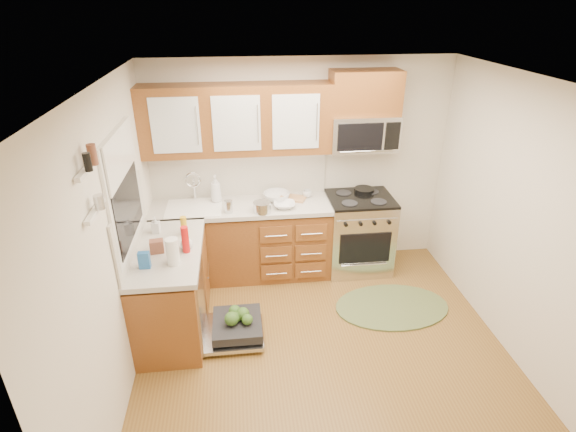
{
  "coord_description": "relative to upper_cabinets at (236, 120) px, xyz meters",
  "views": [
    {
      "loc": [
        -0.73,
        -3.26,
        3.07
      ],
      "look_at": [
        -0.25,
        0.85,
        1.04
      ],
      "focal_mm": 28.0,
      "sensor_mm": 36.0,
      "label": 1
    }
  ],
  "objects": [
    {
      "name": "wall_left",
      "position": [
        -1.02,
        -1.57,
        -0.62
      ],
      "size": [
        0.04,
        3.5,
        2.5
      ],
      "primitive_type": "cube",
      "color": "beige",
      "rests_on": "ground"
    },
    {
      "name": "red_bottle",
      "position": [
        -0.52,
        -1.13,
        -0.82
      ],
      "size": [
        0.07,
        0.07,
        0.26
      ],
      "primitive_type": "cylinder",
      "rotation": [
        0.0,
        0.0,
        0.06
      ],
      "color": "red",
      "rests_on": "countertop_left"
    },
    {
      "name": "microwave",
      "position": [
        1.41,
        -0.02,
        -0.18
      ],
      "size": [
        0.76,
        0.38,
        0.4
      ],
      "primitive_type": null,
      "color": "silver",
      "rests_on": "ground"
    },
    {
      "name": "mustard_bottle",
      "position": [
        -0.57,
        -0.78,
        -0.85
      ],
      "size": [
        0.08,
        0.08,
        0.19
      ],
      "primitive_type": "cylinder",
      "rotation": [
        0.0,
        0.0,
        0.29
      ],
      "color": "gold",
      "rests_on": "countertop_left"
    },
    {
      "name": "shelf_lower",
      "position": [
        -0.99,
        -1.92,
        -0.12
      ],
      "size": [
        0.04,
        0.4,
        0.03
      ],
      "primitive_type": "cube",
      "color": "white",
      "rests_on": "ground"
    },
    {
      "name": "base_cabinet_left",
      "position": [
        -0.72,
        -1.05,
        -1.45
      ],
      "size": [
        0.6,
        1.25,
        0.85
      ],
      "primitive_type": "cube",
      "color": "brown",
      "rests_on": "ground"
    },
    {
      "name": "upper_cabinets",
      "position": [
        0.0,
        0.0,
        0.0
      ],
      "size": [
        2.05,
        0.35,
        0.75
      ],
      "primitive_type": null,
      "color": "brown",
      "rests_on": "ground"
    },
    {
      "name": "bowl_b",
      "position": [
        0.42,
        -0.05,
        -0.9
      ],
      "size": [
        0.36,
        0.36,
        0.1
      ],
      "primitive_type": "imported",
      "rotation": [
        0.0,
        0.0,
        0.22
      ],
      "color": "#999999",
      "rests_on": "countertop_back"
    },
    {
      "name": "bowl_a",
      "position": [
        0.49,
        -0.26,
        -0.92
      ],
      "size": [
        0.26,
        0.26,
        0.06
      ],
      "primitive_type": "imported",
      "rotation": [
        0.0,
        0.0,
        -0.08
      ],
      "color": "#999999",
      "rests_on": "countertop_back"
    },
    {
      "name": "countertop_back",
      "position": [
        0.0,
        -0.14,
        -0.97
      ],
      "size": [
        2.07,
        0.64,
        0.05
      ],
      "primitive_type": "cube",
      "color": "#B8B2A8",
      "rests_on": "base_cabinet_back"
    },
    {
      "name": "blue_carton",
      "position": [
        -0.86,
        -1.37,
        -0.87
      ],
      "size": [
        0.1,
        0.06,
        0.16
      ],
      "primitive_type": "cube",
      "rotation": [
        0.0,
        0.0,
        -0.02
      ],
      "color": "#235CA4",
      "rests_on": "countertop_left"
    },
    {
      "name": "paper_towel_roll",
      "position": [
        -0.62,
        -1.32,
        -0.83
      ],
      "size": [
        0.14,
        0.14,
        0.25
      ],
      "primitive_type": "cylinder",
      "rotation": [
        0.0,
        0.0,
        -0.23
      ],
      "color": "white",
      "rests_on": "countertop_left"
    },
    {
      "name": "cup",
      "position": [
        0.79,
        -0.01,
        -0.91
      ],
      "size": [
        0.14,
        0.14,
        0.08
      ],
      "primitive_type": "imported",
      "rotation": [
        0.0,
        0.0,
        0.43
      ],
      "color": "#999999",
      "rests_on": "countertop_back"
    },
    {
      "name": "stock_pot",
      "position": [
        0.23,
        -0.35,
        -0.89
      ],
      "size": [
        0.25,
        0.25,
        0.12
      ],
      "primitive_type": "cylinder",
      "rotation": [
        0.0,
        0.0,
        0.29
      ],
      "color": "silver",
      "rests_on": "countertop_back"
    },
    {
      "name": "skillet",
      "position": [
        1.49,
        0.02,
        -0.9
      ],
      "size": [
        0.29,
        0.29,
        0.04
      ],
      "primitive_type": "cylinder",
      "rotation": [
        0.0,
        0.0,
        -0.27
      ],
      "color": "black",
      "rests_on": "range"
    },
    {
      "name": "soap_bottle_b",
      "position": [
        -0.86,
        -0.7,
        -0.86
      ],
      "size": [
        0.08,
        0.08,
        0.17
      ],
      "primitive_type": "imported",
      "rotation": [
        0.0,
        0.0,
        -0.06
      ],
      "color": "#999999",
      "rests_on": "countertop_left"
    },
    {
      "name": "wall_front",
      "position": [
        0.73,
        -3.33,
        -0.62
      ],
      "size": [
        3.5,
        0.04,
        2.5
      ],
      "primitive_type": "cube",
      "color": "beige",
      "rests_on": "ground"
    },
    {
      "name": "ceiling",
      "position": [
        0.73,
        -1.57,
        0.62
      ],
      "size": [
        3.5,
        3.5,
        0.0
      ],
      "primitive_type": "plane",
      "rotation": [
        3.14,
        0.0,
        0.0
      ],
      "color": "white",
      "rests_on": "ground"
    },
    {
      "name": "sink",
      "position": [
        -0.52,
        -0.16,
        -1.07
      ],
      "size": [
        0.62,
        0.5,
        0.26
      ],
      "primitive_type": null,
      "color": "white",
      "rests_on": "ground"
    },
    {
      "name": "wall_right",
      "position": [
        2.48,
        -1.57,
        -0.62
      ],
      "size": [
        0.04,
        3.5,
        2.5
      ],
      "primitive_type": "cube",
      "color": "beige",
      "rests_on": "ground"
    },
    {
      "name": "backsplash_back",
      "position": [
        0.0,
        0.16,
        -0.67
      ],
      "size": [
        2.05,
        0.02,
        0.57
      ],
      "primitive_type": "cube",
      "color": "beige",
      "rests_on": "ground"
    },
    {
      "name": "rug",
      "position": [
        1.59,
        -1.01,
        -1.86
      ],
      "size": [
        1.46,
        1.24,
        0.02
      ],
      "primitive_type": null,
      "rotation": [
        0.0,
        0.0,
        0.41
      ],
      "color": "#5D6A3C",
      "rests_on": "ground"
    },
    {
      "name": "floor",
      "position": [
        0.73,
        -1.57,
        -1.88
      ],
      "size": [
        3.5,
        3.5,
        0.0
      ],
      "primitive_type": "plane",
      "color": "brown",
      "rests_on": "ground"
    },
    {
      "name": "range",
      "position": [
        1.41,
        -0.15,
        -1.4
      ],
      "size": [
        0.76,
        0.64,
        0.95
      ],
      "primitive_type": null,
      "color": "silver",
      "rests_on": "ground"
    },
    {
      "name": "dishwasher",
      "position": [
        -0.13,
        -1.27,
        -1.77
      ],
      "size": [
        0.7,
        0.6,
        0.2
      ],
      "primitive_type": null,
      "color": "silver",
      "rests_on": "ground"
    },
    {
      "name": "base_cabinet_back",
      "position": [
        0.0,
        -0.12,
        -1.45
      ],
      "size": [
        2.05,
        0.6,
        0.85
      ],
      "primitive_type": "cube",
      "color": "brown",
      "rests_on": "ground"
    },
    {
      "name": "soap_bottle_c",
      "position": [
        -0.52,
        -1.07,
        -0.88
      ],
      "size": [
        0.12,
        0.12,
        0.15
      ],
      "primitive_type": "imported",
      "rotation": [
        0.0,
        0.0,
        -0.05
      ],
      "color": "#999999",
      "rests_on": "countertop_left"
    },
    {
      "name": "cutting_board",
      "position": [
        0.61,
        -0.03,
        -0.94
      ],
      "size": [
        0.35,
        0.29,
        0.02
      ],
      "primitive_type": "cube",
      "rotation": [
        0.0,
        0.0,
        -0.41
      ],
      "color": "tan",
      "rests_on": "countertop_back"
    },
    {
      "name": "wall_back",
      "position": [
        0.73,
        0.18,
        -0.62
      ],
      "size": [
        3.5,
        0.04,
        2.5
      ],
      "primitive_type": "cube",
      "color": "beige",
      "rests_on": "ground"
    },
    {
      "name": "canister",
      "position": [
        -0.13,
        -0.32,
        -0.88
      ],
      "size": [
        0.1,
        0.1,
        0.15
      ],
      "primitive_type": "cylinder",
      "rotation": [
        0.0,
        0.0,
        -0.12
      ],
      "color": "silver",
      "rests_on": "countertop_back"
    },
    {
      "name": "window",
      "position": [
        -1.01,
        -1.07,
        -0.32
      ],
      "size": [
        0.03,
        1.05,
        1.05
      ],
      "primitive_type": null,
      "color": "white",
      "rests_on": "ground"
    },
    {
      "name": "soap_bottle_a",
      "position": [
        -0.27,
        -0.01,
        -0.79
      ],
      "size": [
        0.13,
        0.13,
        0.32
      ],
      "primitive_type": "imported",
      "rotation": [
        0.0,
        0.0,
        -0.02
      ],
      "color": "#999999",
      "rests_on": "countertop_back"
    },
    {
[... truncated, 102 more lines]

